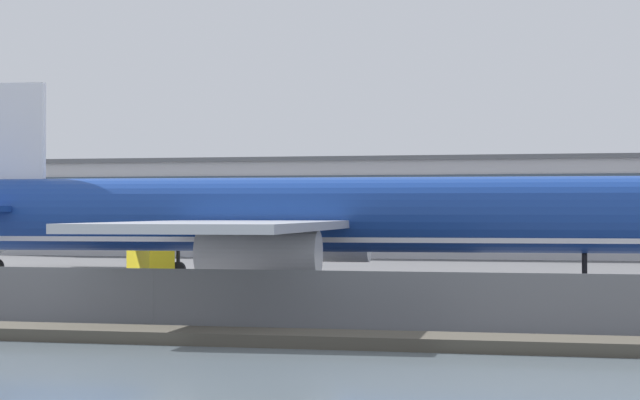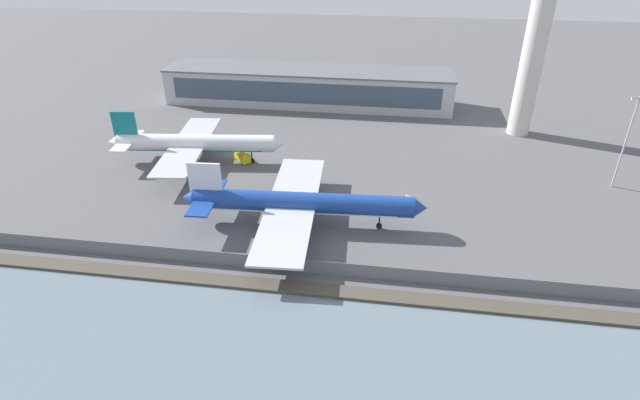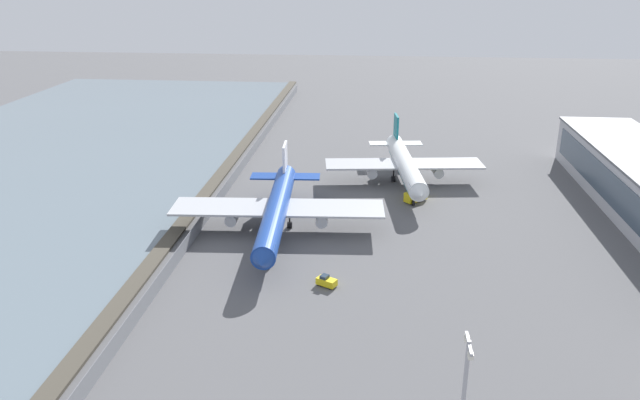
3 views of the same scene
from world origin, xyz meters
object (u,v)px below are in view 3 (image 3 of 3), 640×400
baggage_tug (326,281)px  cargo_jet_blue (277,209)px  passenger_jet_white_teal (405,164)px  ops_van (415,196)px

baggage_tug → cargo_jet_blue: bearing=-151.5°
baggage_tug → passenger_jet_white_teal: bearing=164.9°
cargo_jet_blue → ops_van: bearing=125.3°
ops_van → baggage_tug: bearing=-21.7°
cargo_jet_blue → baggage_tug: size_ratio=13.22×
cargo_jet_blue → passenger_jet_white_teal: (-30.49, 24.95, 0.10)m
passenger_jet_white_teal → baggage_tug: bearing=-15.1°
passenger_jet_white_teal → ops_van: bearing=10.3°
cargo_jet_blue → baggage_tug: (20.58, 11.17, -4.00)m
baggage_tug → ops_van: (-39.72, 15.85, 0.47)m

